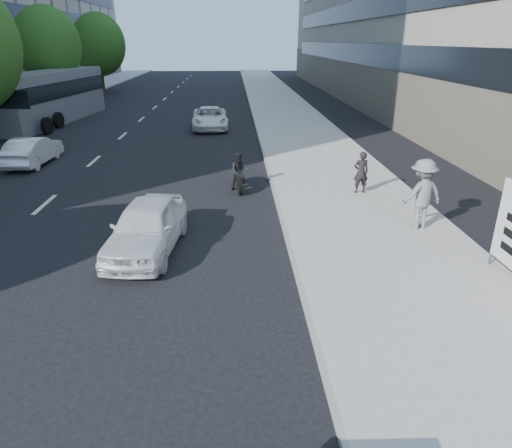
{
  "coord_description": "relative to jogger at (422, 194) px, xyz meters",
  "views": [
    {
      "loc": [
        0.01,
        -7.05,
        5.24
      ],
      "look_at": [
        0.5,
        2.93,
        1.19
      ],
      "focal_mm": 32.0,
      "sensor_mm": 36.0,
      "label": 1
    }
  ],
  "objects": [
    {
      "name": "tree_far_d",
      "position": [
        -19.02,
        24.98,
        3.72
      ],
      "size": [
        4.8,
        4.8,
        7.65
      ],
      "color": "#382616",
      "rests_on": "ground"
    },
    {
      "name": "bus",
      "position": [
        -17.61,
        20.2,
        0.47
      ],
      "size": [
        4.07,
        12.31,
        3.3
      ],
      "rotation": [
        0.0,
        0.0,
        -0.13
      ],
      "color": "slate",
      "rests_on": "ground"
    },
    {
      "name": "white_sedan_far",
      "position": [
        -6.79,
        17.16,
        -0.51
      ],
      "size": [
        2.44,
        4.84,
        1.31
      ],
      "primitive_type": "imported",
      "rotation": [
        0.0,
        0.0,
        0.06
      ],
      "color": "white",
      "rests_on": "ground"
    },
    {
      "name": "motorcycle",
      "position": [
        -5.12,
        4.35,
        -0.53
      ],
      "size": [
        0.75,
        2.05,
        1.42
      ],
      "rotation": [
        0.0,
        0.0,
        0.11
      ],
      "color": "black",
      "rests_on": "ground"
    },
    {
      "name": "near_sidewalk",
      "position": [
        -1.32,
        14.98,
        -1.09
      ],
      "size": [
        5.0,
        120.0,
        0.15
      ],
      "primitive_type": "cube",
      "color": "#A29F98",
      "rests_on": "ground"
    },
    {
      "name": "tree_far_e",
      "position": [
        -19.02,
        38.98,
        3.62
      ],
      "size": [
        5.4,
        5.4,
        7.89
      ],
      "color": "#382616",
      "rests_on": "ground"
    },
    {
      "name": "ground",
      "position": [
        -5.32,
        -5.02,
        -1.17
      ],
      "size": [
        160.0,
        160.0,
        0.0
      ],
      "primitive_type": "plane",
      "color": "black",
      "rests_on": "ground"
    },
    {
      "name": "pedestrian_woman",
      "position": [
        -0.84,
        3.31,
        -0.27
      ],
      "size": [
        0.57,
        0.4,
        1.49
      ],
      "primitive_type": "imported",
      "rotation": [
        0.0,
        0.0,
        3.22
      ],
      "color": "black",
      "rests_on": "near_sidewalk"
    },
    {
      "name": "white_sedan_near",
      "position": [
        -7.64,
        -0.86,
        -0.49
      ],
      "size": [
        2.0,
        4.1,
        1.35
      ],
      "primitive_type": "imported",
      "rotation": [
        0.0,
        0.0,
        -0.11
      ],
      "color": "white",
      "rests_on": "ground"
    },
    {
      "name": "white_sedan_mid",
      "position": [
        -14.34,
        8.57,
        -0.55
      ],
      "size": [
        1.44,
        3.8,
        1.24
      ],
      "primitive_type": "imported",
      "rotation": [
        0.0,
        0.0,
        3.11
      ],
      "color": "silver",
      "rests_on": "ground"
    },
    {
      "name": "jogger",
      "position": [
        0.0,
        0.0,
        0.0
      ],
      "size": [
        1.47,
        1.08,
        2.03
      ],
      "primitive_type": "imported",
      "rotation": [
        0.0,
        0.0,
        3.42
      ],
      "color": "slate",
      "rests_on": "near_sidewalk"
    }
  ]
}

